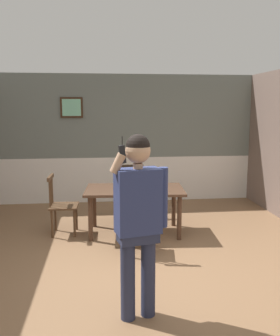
{
  "coord_description": "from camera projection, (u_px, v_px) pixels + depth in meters",
  "views": [
    {
      "loc": [
        -0.39,
        -4.14,
        2.02
      ],
      "look_at": [
        0.05,
        -0.16,
        1.35
      ],
      "focal_mm": 38.96,
      "sensor_mm": 36.0,
      "label": 1
    }
  ],
  "objects": [
    {
      "name": "dining_table",
      "position": [
        135.0,
        194.0,
        5.85
      ],
      "size": [
        1.62,
        0.99,
        0.74
      ],
      "rotation": [
        0.0,
        0.0,
        -0.07
      ],
      "color": "#4C3323",
      "rests_on": "ground_plane"
    },
    {
      "name": "chair_near_window",
      "position": [
        136.0,
        221.0,
        5.07
      ],
      "size": [
        0.49,
        0.49,
        0.93
      ],
      "rotation": [
        0.0,
        0.0,
        -0.16
      ],
      "color": "#2D2319",
      "rests_on": "ground_plane"
    },
    {
      "name": "chair_at_table_head",
      "position": [
        133.0,
        193.0,
        6.69
      ],
      "size": [
        0.44,
        0.44,
        0.98
      ],
      "rotation": [
        0.0,
        0.0,
        3.19
      ],
      "color": "#2D2319",
      "rests_on": "ground_plane"
    },
    {
      "name": "room_back_partition",
      "position": [
        118.0,
        141.0,
        7.8
      ],
      "size": [
        5.92,
        0.17,
        2.71
      ],
      "color": "slate",
      "rests_on": "ground_plane"
    },
    {
      "name": "chair_by_doorway",
      "position": [
        62.0,
        205.0,
        5.83
      ],
      "size": [
        0.45,
        0.45,
        0.96
      ],
      "rotation": [
        0.0,
        0.0,
        4.68
      ],
      "color": "#513823",
      "rests_on": "ground_plane"
    },
    {
      "name": "ground_plane",
      "position": [
        134.0,
        275.0,
        4.44
      ],
      "size": [
        8.02,
        8.02,
        0.0
      ],
      "primitive_type": "plane",
      "color": "#846042"
    },
    {
      "name": "person_figure",
      "position": [
        139.0,
        213.0,
        3.4
      ],
      "size": [
        0.56,
        0.31,
        1.79
      ],
      "rotation": [
        0.0,
        0.0,
        3.36
      ],
      "color": "#282E49",
      "rests_on": "ground_plane"
    }
  ]
}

